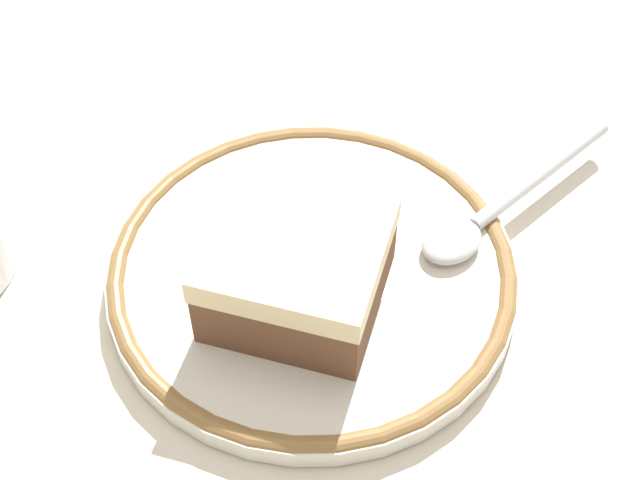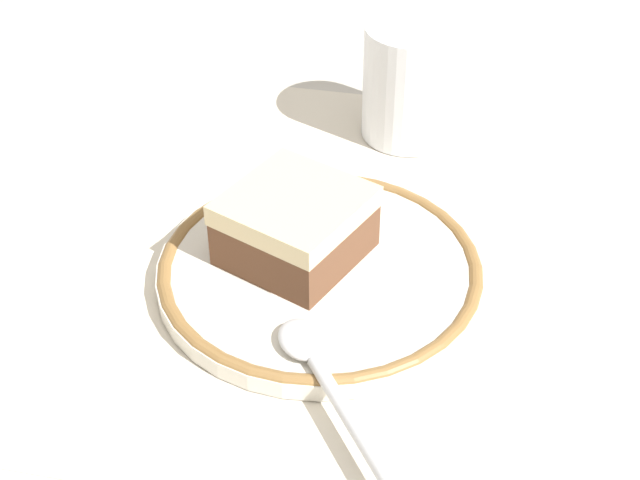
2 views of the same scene
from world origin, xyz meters
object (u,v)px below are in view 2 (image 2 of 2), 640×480
(spoon, at_px, (325,378))
(plate, at_px, (320,271))
(cake_slice, at_px, (303,226))
(cup, at_px, (410,89))

(spoon, bearing_deg, plate, -76.53)
(plate, bearing_deg, cake_slice, -34.25)
(plate, xyz_separation_m, spoon, (-0.02, 0.09, 0.01))
(cake_slice, bearing_deg, spoon, 108.82)
(plate, xyz_separation_m, cake_slice, (0.01, -0.01, 0.03))
(cake_slice, distance_m, spoon, 0.11)
(plate, distance_m, cup, 0.18)
(cake_slice, xyz_separation_m, spoon, (-0.04, 0.10, -0.02))
(cup, bearing_deg, spoon, 88.59)
(plate, height_order, spoon, spoon)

